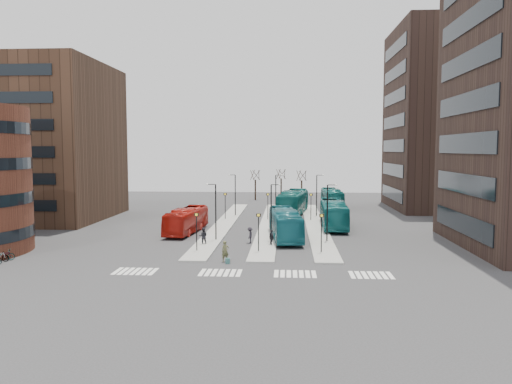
# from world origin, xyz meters

# --- Properties ---
(ground) EXTENTS (160.00, 160.00, 0.00)m
(ground) POSITION_xyz_m (0.00, 0.00, 0.00)
(ground) COLOR #2C2C2F
(ground) RESTS_ON ground
(island_left) EXTENTS (2.50, 45.00, 0.15)m
(island_left) POSITION_xyz_m (-4.00, 30.00, 0.07)
(island_left) COLOR gray
(island_left) RESTS_ON ground
(island_mid) EXTENTS (2.50, 45.00, 0.15)m
(island_mid) POSITION_xyz_m (2.00, 30.00, 0.07)
(island_mid) COLOR gray
(island_mid) RESTS_ON ground
(island_right) EXTENTS (2.50, 45.00, 0.15)m
(island_right) POSITION_xyz_m (8.00, 30.00, 0.07)
(island_right) COLOR gray
(island_right) RESTS_ON ground
(suitcase) EXTENTS (0.40, 0.33, 0.49)m
(suitcase) POSITION_xyz_m (-0.80, 7.22, 0.24)
(suitcase) COLOR navy
(suitcase) RESTS_ON ground
(red_bus) EXTENTS (3.58, 10.85, 2.97)m
(red_bus) POSITION_xyz_m (-7.64, 22.97, 1.48)
(red_bus) COLOR #AA150D
(red_bus) RESTS_ON ground
(teal_bus_a) EXTENTS (4.02, 12.07, 3.30)m
(teal_bus_a) POSITION_xyz_m (4.11, 19.73, 1.65)
(teal_bus_a) COLOR #15606C
(teal_bus_a) RESTS_ON ground
(teal_bus_b) EXTENTS (5.13, 13.52, 3.68)m
(teal_bus_b) POSITION_xyz_m (5.17, 40.68, 1.84)
(teal_bus_b) COLOR #13605D
(teal_bus_b) RESTS_ON ground
(teal_bus_c) EXTENTS (3.18, 12.46, 3.45)m
(teal_bus_c) POSITION_xyz_m (10.21, 28.22, 1.73)
(teal_bus_c) COLOR #146566
(teal_bus_c) RESTS_ON ground
(teal_bus_d) EXTENTS (3.17, 11.38, 3.14)m
(teal_bus_d) POSITION_xyz_m (11.99, 50.92, 1.57)
(teal_bus_d) COLOR #146765
(teal_bus_d) RESTS_ON ground
(traveller) EXTENTS (0.81, 0.71, 1.86)m
(traveller) POSITION_xyz_m (-1.11, 7.97, 0.93)
(traveller) COLOR brown
(traveller) RESTS_ON ground
(commuter_a) EXTENTS (0.97, 0.81, 1.83)m
(commuter_a) POSITION_xyz_m (-4.36, 15.49, 0.91)
(commuter_a) COLOR black
(commuter_a) RESTS_ON ground
(commuter_b) EXTENTS (0.80, 1.08, 1.71)m
(commuter_b) POSITION_xyz_m (2.73, 15.45, 0.85)
(commuter_b) COLOR black
(commuter_b) RESTS_ON ground
(commuter_c) EXTENTS (0.71, 1.14, 1.70)m
(commuter_c) POSITION_xyz_m (0.39, 16.89, 0.85)
(commuter_c) COLOR black
(commuter_c) RESTS_ON ground
(bicycle_far) EXTENTS (1.98, 1.14, 0.98)m
(bicycle_far) POSITION_xyz_m (-21.00, 7.21, 0.49)
(bicycle_far) COLOR gray
(bicycle_far) RESTS_ON ground
(crosswalk_stripes) EXTENTS (22.35, 2.40, 0.01)m
(crosswalk_stripes) POSITION_xyz_m (1.75, 4.00, 0.01)
(crosswalk_stripes) COLOR silver
(crosswalk_stripes) RESTS_ON ground
(office_block) EXTENTS (25.00, 20.12, 22.00)m
(office_block) POSITION_xyz_m (-34.00, 33.98, 11.00)
(office_block) COLOR #432C1F
(office_block) RESTS_ON ground
(tower_far) EXTENTS (20.12, 20.00, 30.00)m
(tower_far) POSITION_xyz_m (31.98, 50.00, 15.00)
(tower_far) COLOR #2F211A
(tower_far) RESTS_ON ground
(sign_poles) EXTENTS (12.45, 22.12, 3.65)m
(sign_poles) POSITION_xyz_m (1.60, 23.00, 2.41)
(sign_poles) COLOR black
(sign_poles) RESTS_ON ground
(lamp_posts) EXTENTS (14.04, 20.24, 6.12)m
(lamp_posts) POSITION_xyz_m (2.64, 28.00, 3.58)
(lamp_posts) COLOR black
(lamp_posts) RESTS_ON ground
(bare_trees) EXTENTS (10.97, 8.14, 5.90)m
(bare_trees) POSITION_xyz_m (2.67, 62.67, 2.72)
(bare_trees) COLOR black
(bare_trees) RESTS_ON ground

